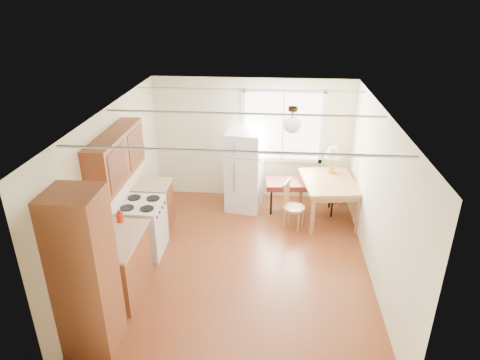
# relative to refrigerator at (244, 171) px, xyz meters

# --- Properties ---
(room_shell) EXTENTS (4.60, 5.60, 2.62)m
(room_shell) POSITION_rel_refrigerator_xyz_m (0.12, -1.91, 0.45)
(room_shell) COLOR #5B2712
(room_shell) RESTS_ON ground
(kitchen_run) EXTENTS (0.65, 3.40, 2.20)m
(kitchen_run) POSITION_rel_refrigerator_xyz_m (-1.59, -2.55, 0.04)
(kitchen_run) COLOR brown
(kitchen_run) RESTS_ON ground
(window_unit) EXTENTS (1.64, 0.05, 1.51)m
(window_unit) POSITION_rel_refrigerator_xyz_m (0.72, 0.56, 0.75)
(window_unit) COLOR white
(window_unit) RESTS_ON room_shell
(pendant_light) EXTENTS (0.26, 0.26, 0.40)m
(pendant_light) POSITION_rel_refrigerator_xyz_m (0.82, -1.51, 1.43)
(pendant_light) COLOR black
(pendant_light) RESTS_ON room_shell
(refrigerator) EXTENTS (0.74, 0.74, 1.61)m
(refrigerator) POSITION_rel_refrigerator_xyz_m (0.00, 0.00, 0.00)
(refrigerator) COLOR silver
(refrigerator) RESTS_ON ground
(bench) EXTENTS (1.44, 0.64, 0.64)m
(bench) POSITION_rel_refrigerator_xyz_m (1.13, -0.06, -0.23)
(bench) COLOR #571A14
(bench) RESTS_ON ground
(dining_table) EXTENTS (1.12, 1.39, 0.80)m
(dining_table) POSITION_rel_refrigerator_xyz_m (1.62, -0.31, -0.11)
(dining_table) COLOR #A1703E
(dining_table) RESTS_ON ground
(chair) EXTENTS (0.44, 0.43, 0.89)m
(chair) POSITION_rel_refrigerator_xyz_m (0.89, -0.69, -0.29)
(chair) COLOR #A1703E
(chair) RESTS_ON ground
(table_lamp) EXTENTS (0.30, 0.30, 0.53)m
(table_lamp) POSITION_rel_refrigerator_xyz_m (1.69, 0.07, 0.37)
(table_lamp) COLOR gold
(table_lamp) RESTS_ON dining_table
(coffee_maker) EXTENTS (0.24, 0.28, 0.37)m
(coffee_maker) POSITION_rel_refrigerator_xyz_m (-1.60, -3.23, 0.23)
(coffee_maker) COLOR black
(coffee_maker) RESTS_ON kitchen_run
(kettle) EXTENTS (0.10, 0.10, 0.20)m
(kettle) POSITION_rel_refrigerator_xyz_m (-1.67, -2.31, 0.18)
(kettle) COLOR red
(kettle) RESTS_ON kitchen_run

